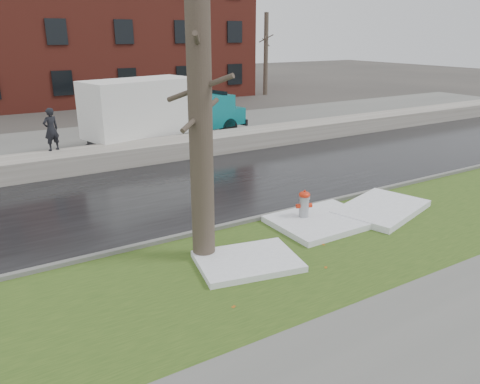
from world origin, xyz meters
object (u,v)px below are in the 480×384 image
fire_hydrant (304,205)px  worker (51,129)px  tree (200,118)px  box_truck (159,110)px

fire_hydrant → worker: size_ratio=0.57×
tree → box_truck: (3.50, 11.18, -1.63)m
tree → box_truck: size_ratio=0.69×
fire_hydrant → tree: size_ratio=0.14×
fire_hydrant → box_truck: size_ratio=0.10×
box_truck → tree: bearing=-120.0°
fire_hydrant → tree: (-3.27, -0.45, 2.72)m
tree → worker: tree is taller
fire_hydrant → tree: bearing=-152.2°
worker → tree: bearing=78.5°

